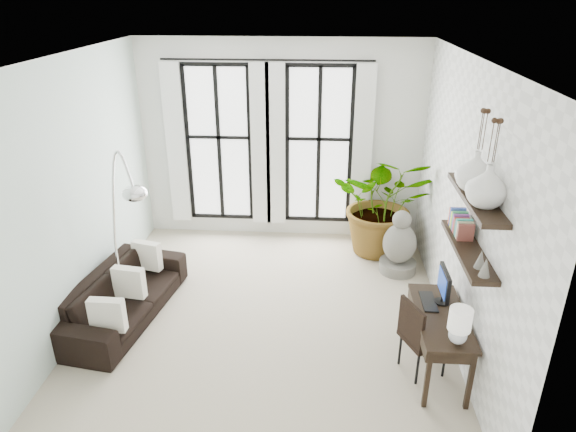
# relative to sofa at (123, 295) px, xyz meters

# --- Properties ---
(floor) EXTENTS (5.00, 5.00, 0.00)m
(floor) POSITION_rel_sofa_xyz_m (1.80, 0.07, -0.30)
(floor) COLOR #B4A68F
(floor) RESTS_ON ground
(ceiling) EXTENTS (5.00, 5.00, 0.00)m
(ceiling) POSITION_rel_sofa_xyz_m (1.80, 0.07, 2.90)
(ceiling) COLOR white
(ceiling) RESTS_ON wall_back
(wall_left) EXTENTS (0.00, 5.00, 5.00)m
(wall_left) POSITION_rel_sofa_xyz_m (-0.45, 0.07, 1.30)
(wall_left) COLOR silver
(wall_left) RESTS_ON floor
(wall_right) EXTENTS (0.00, 5.00, 5.00)m
(wall_right) POSITION_rel_sofa_xyz_m (4.05, 0.07, 1.30)
(wall_right) COLOR white
(wall_right) RESTS_ON floor
(wall_back) EXTENTS (4.50, 0.00, 4.50)m
(wall_back) POSITION_rel_sofa_xyz_m (1.80, 2.57, 1.30)
(wall_back) COLOR white
(wall_back) RESTS_ON floor
(windows) EXTENTS (3.26, 0.13, 2.65)m
(windows) POSITION_rel_sofa_xyz_m (1.60, 2.50, 1.25)
(windows) COLOR white
(windows) RESTS_ON wall_back
(wall_shelves) EXTENTS (0.25, 1.30, 0.60)m
(wall_shelves) POSITION_rel_sofa_xyz_m (3.91, -0.73, 1.42)
(wall_shelves) COLOR black
(wall_shelves) RESTS_ON wall_right
(sofa) EXTENTS (1.13, 2.19, 0.61)m
(sofa) POSITION_rel_sofa_xyz_m (0.00, 0.00, 0.00)
(sofa) COLOR black
(sofa) RESTS_ON floor
(throw_pillows) EXTENTS (0.40, 1.52, 0.40)m
(throw_pillows) POSITION_rel_sofa_xyz_m (0.10, 0.00, 0.20)
(throw_pillows) COLOR white
(throw_pillows) RESTS_ON sofa
(plant) EXTENTS (1.64, 1.47, 1.66)m
(plant) POSITION_rel_sofa_xyz_m (3.41, 2.00, 0.53)
(plant) COLOR #2D7228
(plant) RESTS_ON floor
(desk) EXTENTS (0.52, 1.22, 1.11)m
(desk) POSITION_rel_sofa_xyz_m (3.75, -0.82, 0.38)
(desk) COLOR black
(desk) RESTS_ON floor
(desk_chair) EXTENTS (0.56, 0.56, 0.89)m
(desk_chair) POSITION_rel_sofa_xyz_m (3.53, -0.81, 0.20)
(desk_chair) COLOR black
(desk_chair) RESTS_ON floor
(arc_lamp) EXTENTS (0.71, 0.47, 2.17)m
(arc_lamp) POSITION_rel_sofa_xyz_m (0.11, 0.12, 1.24)
(arc_lamp) COLOR silver
(arc_lamp) RESTS_ON floor
(buddha) EXTENTS (0.54, 0.54, 0.97)m
(buddha) POSITION_rel_sofa_xyz_m (3.61, 1.39, 0.10)
(buddha) COLOR gray
(buddha) RESTS_ON floor
(vase_a) EXTENTS (0.37, 0.37, 0.38)m
(vase_a) POSITION_rel_sofa_xyz_m (3.91, -1.02, 1.96)
(vase_a) COLOR white
(vase_a) RESTS_ON shelf_upper
(vase_b) EXTENTS (0.37, 0.37, 0.38)m
(vase_b) POSITION_rel_sofa_xyz_m (3.91, -0.62, 1.96)
(vase_b) COLOR white
(vase_b) RESTS_ON shelf_upper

